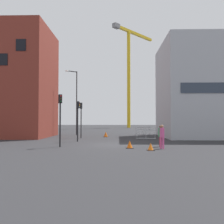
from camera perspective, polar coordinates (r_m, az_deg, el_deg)
ground at (r=21.13m, az=-0.27°, el=-7.70°), size 160.00×160.00×0.00m
brick_building at (r=33.56m, az=-22.57°, el=6.27°), size 9.95×8.79×13.61m
office_block at (r=33.35m, az=22.70°, el=4.75°), size 13.00×10.27×11.80m
construction_crane at (r=67.82m, az=4.08°, el=11.12°), size 11.81×12.82×26.97m
streetlamp_tall at (r=34.81m, az=-8.54°, el=3.21°), size 1.52×1.13×9.04m
traffic_light_island at (r=24.36m, az=-8.03°, el=-0.59°), size 0.39×0.31×3.99m
traffic_light_near at (r=28.91m, az=-7.26°, el=-0.57°), size 0.38×0.26×4.17m
traffic_light_far at (r=19.81m, az=-12.04°, el=0.04°), size 0.35×0.39×4.18m
pedestrian_walking at (r=19.94m, az=11.30°, el=-5.16°), size 0.34×0.34×1.70m
pedestrian_waiting at (r=18.53m, az=11.63°, el=-5.26°), size 0.34×0.34×1.78m
safety_barrier_front at (r=35.08m, az=7.18°, el=-4.42°), size 2.28×0.35×1.08m
safety_barrier_right_run at (r=27.31m, az=7.95°, el=-5.16°), size 2.18×0.35×1.08m
traffic_cone_by_barrier at (r=17.53m, az=9.03°, el=-8.07°), size 0.53×0.53×0.54m
traffic_cone_on_verge at (r=18.62m, az=4.16°, el=-7.65°), size 0.58×0.58×0.59m
traffic_cone_orange at (r=30.74m, az=-1.47°, el=-5.28°), size 0.65×0.65×0.66m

